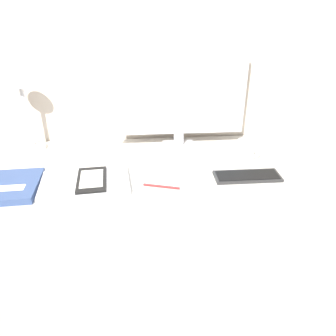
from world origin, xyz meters
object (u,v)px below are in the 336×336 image
notebook (15,186)px  keyboard (247,176)px  ereader (92,179)px  pen (161,186)px  desk_lamp (24,103)px  laptop (85,183)px  coffee_mug (246,151)px  monitor (179,93)px

notebook → keyboard: bearing=1.1°
ereader → pen: 0.27m
ereader → pen: size_ratio=1.44×
ereader → desk_lamp: (-0.33, 0.37, 0.20)m
desk_lamp → pen: (0.59, -0.41, -0.22)m
laptop → coffee_mug: bearing=13.3°
monitor → desk_lamp: (-0.70, 0.02, -0.04)m
monitor → ereader: monitor is taller
pen → keyboard: bearing=8.0°
desk_lamp → coffee_mug: 1.02m
monitor → pen: 0.48m
keyboard → ereader: (-0.62, -0.02, 0.02)m
ereader → coffee_mug: 0.68m
notebook → desk_lamp: bearing=95.5°
laptop → pen: laptop is taller
notebook → coffee_mug: bearing=10.1°
monitor → ereader: (-0.38, -0.35, -0.24)m
laptop → notebook: bearing=-178.4°
keyboard → pen: size_ratio=1.91×
coffee_mug → monitor: bearing=146.5°
laptop → notebook: size_ratio=1.43×
monitor → notebook: (-0.67, -0.35, -0.25)m
monitor → laptop: monitor is taller
laptop → ereader: bearing=-12.5°
ereader → coffee_mug: size_ratio=1.79×
ereader → coffee_mug: bearing=14.3°
laptop → coffee_mug: coffee_mug is taller
monitor → laptop: bearing=-139.3°
laptop → desk_lamp: desk_lamp is taller
desk_lamp → notebook: desk_lamp is taller
monitor → coffee_mug: 0.40m
keyboard → ereader: size_ratio=1.33×
ereader → notebook: size_ratio=0.81×
monitor → notebook: size_ratio=2.48×
monitor → keyboard: 0.49m
monitor → notebook: 0.79m
desk_lamp → pen: desk_lamp is taller
keyboard → coffee_mug: size_ratio=2.37×
desk_lamp → ereader: bearing=-49.0°
laptop → coffee_mug: 0.70m
monitor → coffee_mug: size_ratio=5.47×
monitor → pen: size_ratio=4.39×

